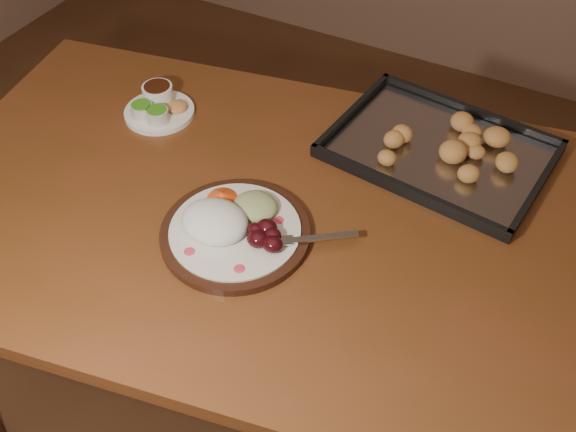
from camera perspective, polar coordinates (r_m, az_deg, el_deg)
The scene contains 5 objects.
ground at distance 1.89m, azimuth -6.34°, elevation -17.61°, with size 4.00×4.00×0.00m, color brown.
dining_table at distance 1.39m, azimuth -1.58°, elevation -2.14°, with size 1.64×1.15×0.75m.
dinner_plate at distance 1.26m, azimuth -4.94°, elevation -0.95°, with size 0.37×0.29×0.07m.
condiment_saucer at distance 1.57m, azimuth -11.50°, elevation 9.53°, with size 0.17×0.17×0.06m.
baking_tray at distance 1.47m, azimuth 13.24°, elevation 5.89°, with size 0.50×0.39×0.05m.
Camera 1 is at (0.56, -0.64, 1.69)m, focal length 40.00 mm.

